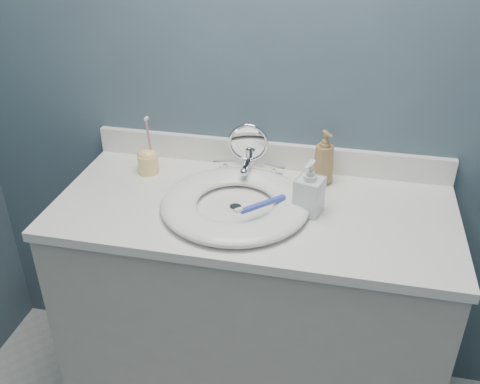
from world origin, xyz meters
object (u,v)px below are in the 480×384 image
(makeup_mirror, at_px, (248,149))
(toothbrush_holder, at_px, (148,160))
(soap_bottle_amber, at_px, (324,158))
(soap_bottle_clear, at_px, (310,188))

(makeup_mirror, distance_m, toothbrush_holder, 0.34)
(soap_bottle_amber, relative_size, soap_bottle_clear, 1.07)
(soap_bottle_clear, bearing_deg, soap_bottle_amber, 98.31)
(makeup_mirror, xyz_separation_m, soap_bottle_amber, (0.24, 0.02, -0.02))
(soap_bottle_clear, bearing_deg, toothbrush_holder, -177.79)
(soap_bottle_clear, bearing_deg, makeup_mirror, 157.73)
(makeup_mirror, height_order, soap_bottle_amber, makeup_mirror)
(soap_bottle_amber, height_order, soap_bottle_clear, soap_bottle_amber)
(toothbrush_holder, bearing_deg, makeup_mirror, 6.15)
(soap_bottle_clear, xyz_separation_m, toothbrush_holder, (-0.55, 0.14, -0.04))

